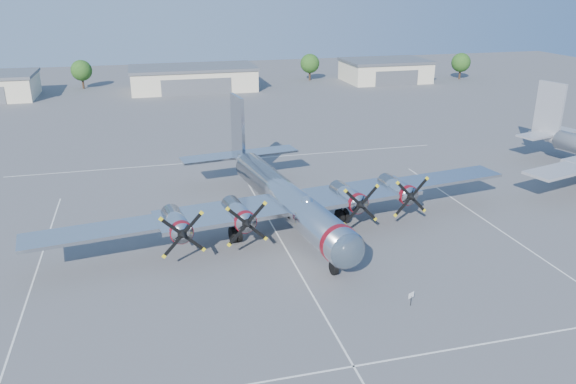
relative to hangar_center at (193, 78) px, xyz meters
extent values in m
plane|color=#4E4E50|center=(0.00, -81.96, -2.71)|extent=(260.00, 260.00, 0.00)
cube|color=silver|center=(-22.00, -86.96, -2.71)|extent=(0.15, 40.00, 0.01)
cube|color=silver|center=(0.00, -86.96, -2.71)|extent=(0.15, 40.00, 0.01)
cube|color=silver|center=(22.00, -86.96, -2.71)|extent=(0.15, 40.00, 0.01)
cube|color=silver|center=(0.00, -103.96, -2.71)|extent=(60.00, 0.15, 0.01)
cube|color=silver|center=(0.00, -56.96, -2.71)|extent=(60.00, 0.15, 0.01)
cube|color=beige|center=(0.00, 0.04, -0.31)|extent=(28.00, 14.00, 4.80)
cube|color=slate|center=(0.00, 0.04, 2.39)|extent=(28.60, 14.60, 0.60)
cube|color=slate|center=(0.00, -7.01, -0.91)|extent=(15.40, 0.20, 3.60)
cube|color=beige|center=(48.00, 0.04, -0.31)|extent=(20.00, 14.00, 4.80)
cube|color=slate|center=(48.00, 0.04, 2.39)|extent=(20.60, 14.60, 0.60)
cube|color=slate|center=(48.00, -7.01, -0.91)|extent=(11.00, 0.20, 3.60)
cylinder|color=#382619|center=(-25.00, 8.04, -1.31)|extent=(0.50, 0.50, 2.80)
sphere|color=#164213|center=(-25.00, 8.04, 1.53)|extent=(4.80, 4.80, 4.80)
cylinder|color=#382619|center=(30.00, 6.04, -1.31)|extent=(0.50, 0.50, 2.80)
sphere|color=#164213|center=(30.00, 6.04, 1.53)|extent=(4.80, 4.80, 4.80)
cylinder|color=#382619|center=(68.00, -1.96, -1.31)|extent=(0.50, 0.50, 2.80)
sphere|color=#164213|center=(68.00, -1.96, 1.53)|extent=(4.80, 4.80, 4.80)
cylinder|color=black|center=(6.90, -98.17, -2.28)|extent=(0.07, 0.07, 0.87)
cube|color=white|center=(6.90, -98.17, -1.79)|extent=(0.56, 0.29, 0.43)
camera|label=1|loc=(-11.77, -132.12, 20.73)|focal=35.00mm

